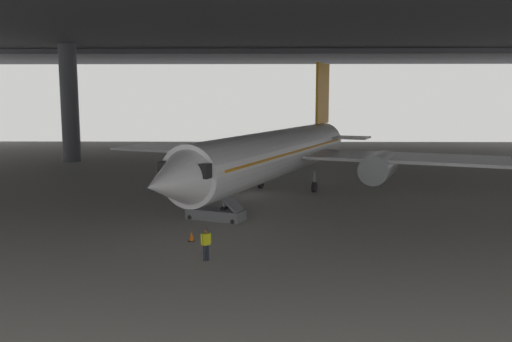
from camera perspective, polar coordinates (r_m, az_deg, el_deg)
The scene contains 7 objects.
ground_plane at distance 42.93m, azimuth 0.40°, elevation -2.82°, with size 110.00×110.00×0.00m, color gray.
hangar_structure at distance 56.42m, azimuth 0.41°, elevation 15.28°, with size 121.00×99.00×15.88m.
airplane_main at distance 43.63m, azimuth 2.47°, elevation 1.95°, with size 35.40×35.47×11.58m.
boarding_stairs at distance 35.03m, azimuth -4.48°, elevation -4.07°, with size 4.44×2.90×4.68m.
crew_worker_near_nose at distance 26.25m, azimuth -5.45°, elevation -7.77°, with size 0.49×0.37×1.61m.
crew_worker_by_stairs at distance 37.80m, azimuth -6.91°, elevation -3.00°, with size 0.54×0.28×1.56m.
traffic_cone_orange at distance 29.99m, azimuth -7.02°, elevation -7.03°, with size 0.36×0.36×0.60m.
Camera 1 is at (0.34, -42.18, 7.99)m, focal length 36.84 mm.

